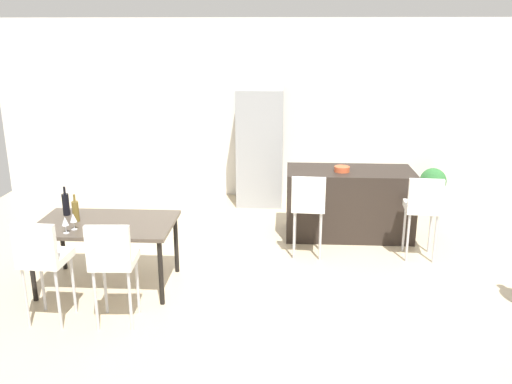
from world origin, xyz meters
name	(u,v)px	position (x,y,z in m)	size (l,w,h in m)	color
ground_plane	(301,268)	(0.00, 0.00, 0.00)	(10.00, 10.00, 0.00)	#C6B28E
back_wall	(299,110)	(0.00, 2.96, 1.45)	(10.00, 0.12, 2.90)	silver
kitchen_island	(349,203)	(0.66, 1.13, 0.46)	(1.68, 0.78, 0.92)	black
bar_chair_left	(308,203)	(0.08, 0.36, 0.70)	(0.42, 0.42, 1.05)	white
bar_chair_middle	(423,205)	(1.46, 0.36, 0.70)	(0.43, 0.43, 1.05)	white
dining_table	(106,228)	(-2.12, -0.56, 0.68)	(1.46, 0.90, 0.74)	#4C4238
dining_chair_near	(42,256)	(-2.45, -1.37, 0.70)	(0.42, 0.42, 1.05)	white
dining_chair_far	(112,257)	(-1.79, -1.37, 0.70)	(0.42, 0.42, 1.05)	white
wine_bottle_end	(76,211)	(-2.44, -0.54, 0.86)	(0.07, 0.07, 0.30)	brown
wine_bottle_far	(66,204)	(-2.62, -0.35, 0.87)	(0.08, 0.08, 0.33)	black
wine_glass_left	(73,218)	(-2.37, -0.79, 0.86)	(0.07, 0.07, 0.17)	silver
wine_glass_middle	(65,222)	(-2.41, -0.89, 0.86)	(0.07, 0.07, 0.17)	silver
refrigerator	(260,147)	(-0.62, 2.52, 0.92)	(0.72, 0.68, 1.84)	#939699
fruit_bowl	(342,169)	(0.54, 1.04, 0.96)	(0.20, 0.20, 0.07)	#C6512D
potted_plant	(433,184)	(2.15, 2.51, 0.36)	(0.41, 0.41, 0.61)	#38383D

